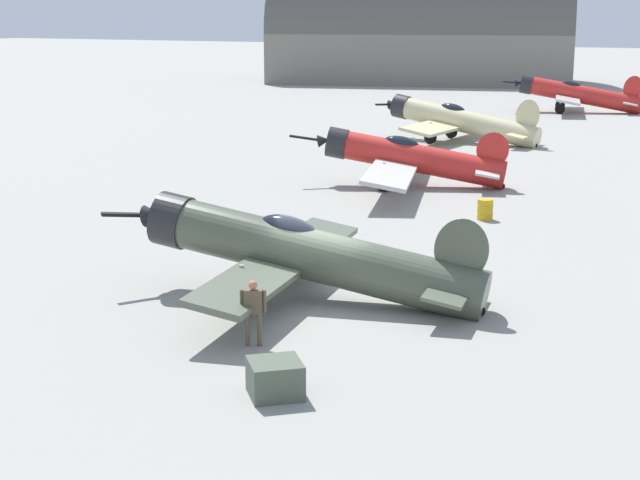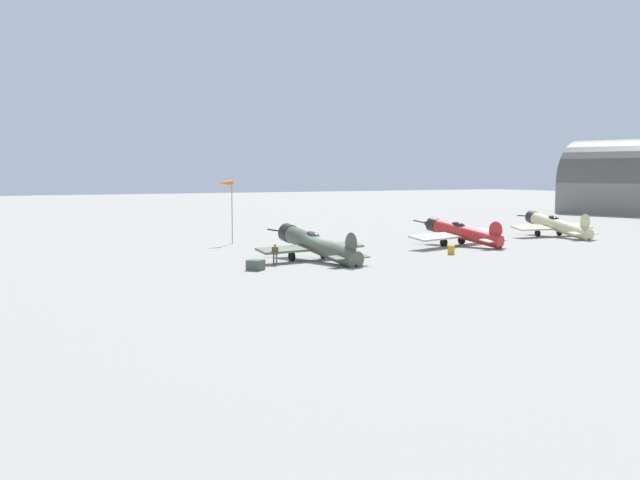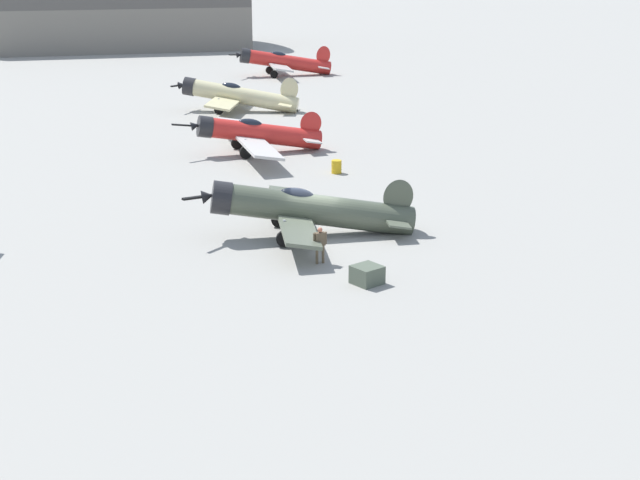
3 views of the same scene
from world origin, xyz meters
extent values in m
plane|color=gray|center=(0.00, 0.00, 0.00)|extent=(400.00, 400.00, 0.00)
cylinder|color=#4C5442|center=(0.00, 0.00, 1.31)|extent=(2.84, 9.85, 3.01)
cylinder|color=#232326|center=(0.65, -4.57, 2.06)|extent=(1.75, 1.36, 1.73)
cone|color=#232326|center=(0.74, -5.21, 2.17)|extent=(0.75, 0.74, 0.75)
cube|color=black|center=(0.76, -5.36, 2.17)|extent=(2.40, 1.87, 0.45)
ellipsoid|color=black|center=(0.14, -0.95, 2.10)|extent=(1.00, 1.88, 0.94)
cube|color=#565E4C|center=(0.16, -1.14, 1.09)|extent=(10.29, 3.06, 0.44)
ellipsoid|color=#4C5442|center=(-0.57, 4.00, 1.82)|extent=(0.37, 1.76, 1.97)
cube|color=#565E4C|center=(-0.54, 3.80, 0.76)|extent=(3.52, 1.57, 0.28)
cylinder|color=#999BA0|center=(1.87, -1.48, 0.87)|extent=(0.14, 0.14, 0.93)
cylinder|color=black|center=(1.87, -1.48, 0.40)|extent=(0.31, 0.82, 0.80)
cylinder|color=#999BA0|center=(-1.38, -1.95, 0.87)|extent=(0.14, 0.14, 0.93)
cylinder|color=black|center=(-1.38, -1.95, 0.40)|extent=(0.31, 0.82, 0.80)
cylinder|color=black|center=(-0.65, 4.57, 0.14)|extent=(0.14, 0.29, 0.28)
cylinder|color=red|center=(-18.74, -4.10, 1.33)|extent=(3.63, 8.30, 2.67)
cylinder|color=#232326|center=(-17.63, -7.82, 1.99)|extent=(1.69, 1.49, 1.56)
cone|color=#232326|center=(-17.44, -8.44, 2.10)|extent=(0.76, 0.79, 0.68)
cube|color=black|center=(-17.40, -8.58, 2.10)|extent=(1.84, 2.59, 0.59)
ellipsoid|color=black|center=(-18.50, -4.88, 2.03)|extent=(1.24, 1.93, 0.95)
cube|color=#BCB7B2|center=(-18.46, -5.04, 1.13)|extent=(13.50, 5.72, 0.50)
ellipsoid|color=red|center=(-19.71, -0.81, 1.84)|extent=(0.61, 1.71, 1.86)
cube|color=#BCB7B2|center=(-19.66, -1.01, 0.85)|extent=(3.57, 2.03, 0.28)
cylinder|color=#999BA0|center=(-16.82, -5.06, 0.87)|extent=(0.14, 0.14, 0.95)
cylinder|color=black|center=(-16.82, -5.06, 0.40)|extent=(0.42, 0.82, 0.80)
cylinder|color=#999BA0|center=(-19.82, -5.95, 0.87)|extent=(0.14, 0.14, 0.95)
cylinder|color=black|center=(-19.82, -5.95, 0.40)|extent=(0.42, 0.82, 0.80)
cylinder|color=black|center=(-19.85, -0.34, 0.14)|extent=(0.18, 0.30, 0.28)
cylinder|color=beige|center=(-34.79, -6.98, 1.31)|extent=(2.24, 9.66, 2.88)
cylinder|color=#232326|center=(-35.19, -11.50, 2.04)|extent=(1.61, 1.26, 1.64)
cone|color=#232326|center=(-35.25, -12.14, 2.14)|extent=(0.68, 0.70, 0.71)
cube|color=black|center=(-35.26, -12.29, 2.14)|extent=(2.56, 1.26, 0.26)
ellipsoid|color=black|center=(-34.87, -7.92, 2.06)|extent=(0.91, 1.85, 0.94)
cube|color=#C6BC89|center=(-34.89, -8.11, 1.11)|extent=(10.44, 2.98, 0.51)
ellipsoid|color=beige|center=(-34.44, -3.01, 1.93)|extent=(0.28, 1.79, 2.17)
cube|color=#C6BC89|center=(-34.46, -3.21, 0.78)|extent=(3.48, 1.40, 0.27)
cylinder|color=#999BA0|center=(-33.35, -8.82, 0.87)|extent=(0.14, 0.14, 0.94)
cylinder|color=black|center=(-33.35, -8.82, 0.40)|extent=(0.27, 0.81, 0.80)
cylinder|color=#999BA0|center=(-36.53, -8.53, 0.87)|extent=(0.14, 0.14, 0.94)
cylinder|color=black|center=(-36.53, -8.53, 0.40)|extent=(0.27, 0.81, 0.80)
cylinder|color=black|center=(-34.39, -2.45, 0.14)|extent=(0.12, 0.29, 0.28)
cylinder|color=red|center=(-56.78, -4.34, 1.44)|extent=(3.47, 9.56, 2.99)
cylinder|color=#232326|center=(-55.80, -8.71, 2.20)|extent=(1.76, 1.46, 1.68)
cone|color=#232326|center=(-55.66, -9.34, 2.31)|extent=(0.77, 0.78, 0.73)
cube|color=black|center=(-55.63, -9.49, 2.31)|extent=(3.13, 1.53, 0.46)
ellipsoid|color=black|center=(-56.58, -5.25, 2.21)|extent=(1.13, 1.91, 0.96)
cube|color=#BCB7B2|center=(-56.54, -5.43, 1.23)|extent=(10.49, 4.11, 0.50)
ellipsoid|color=red|center=(-57.64, -0.50, 2.04)|extent=(0.51, 1.79, 2.20)
cube|color=#BCB7B2|center=(-57.60, -0.69, 0.87)|extent=(3.56, 1.82, 0.28)
cylinder|color=#999BA0|center=(-54.84, -5.63, 0.94)|extent=(0.14, 0.14, 1.07)
cylinder|color=black|center=(-54.84, -5.63, 0.40)|extent=(0.37, 0.82, 0.80)
cylinder|color=#999BA0|center=(-57.99, -6.33, 0.94)|extent=(0.14, 0.14, 1.07)
cylinder|color=black|center=(-57.99, -6.33, 0.40)|extent=(0.37, 0.82, 0.80)
cylinder|color=black|center=(-57.77, 0.05, 0.14)|extent=(0.16, 0.30, 0.28)
cylinder|color=brown|center=(4.13, 0.37, 0.42)|extent=(0.12, 0.12, 0.85)
cylinder|color=brown|center=(4.25, 0.10, 0.42)|extent=(0.12, 0.12, 0.85)
cube|color=brown|center=(4.19, 0.23, 1.15)|extent=(0.39, 0.51, 0.60)
sphere|color=#C16C50|center=(4.19, 0.23, 1.58)|extent=(0.22, 0.22, 0.22)
cylinder|color=brown|center=(4.08, 0.49, 1.17)|extent=(0.09, 0.09, 0.57)
cylinder|color=brown|center=(4.31, -0.02, 1.17)|extent=(0.09, 0.09, 0.57)
cube|color=#4C5647|center=(6.77, 2.27, 0.39)|extent=(1.56, 1.57, 0.79)
cylinder|color=gold|center=(-12.90, 0.96, 0.41)|extent=(0.62, 0.62, 0.83)
torus|color=gold|center=(-12.90, 0.96, 0.58)|extent=(0.66, 0.66, 0.04)
torus|color=gold|center=(-12.90, 0.96, 0.25)|extent=(0.66, 0.66, 0.04)
cube|color=slate|center=(-83.15, -28.13, 2.77)|extent=(23.30, 36.25, 5.54)
cylinder|color=#524E49|center=(-83.15, -28.13, 5.54)|extent=(23.30, 36.25, 15.44)
camera|label=1|loc=(24.08, 11.93, 8.17)|focal=54.63mm
camera|label=2|loc=(28.46, 52.14, 7.29)|focal=40.75mm
camera|label=3|loc=(44.19, 0.94, 13.91)|focal=52.89mm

